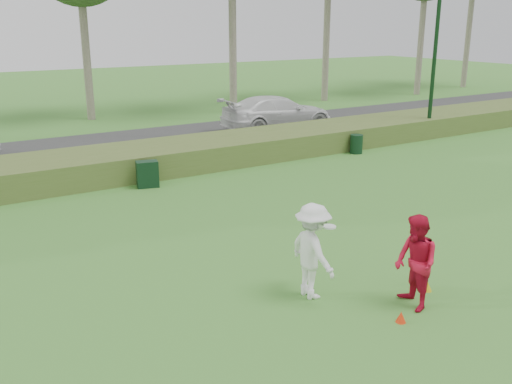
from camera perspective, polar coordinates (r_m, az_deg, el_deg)
ground at (r=11.38m, az=10.97°, el=-11.26°), size 120.00×120.00×0.00m
reed_strip at (r=21.03m, az=-11.68°, el=3.11°), size 80.00×3.00×0.90m
park_road at (r=25.76m, az=-15.60°, el=4.36°), size 80.00×6.00×0.06m
lamp_post at (r=27.83m, az=17.78°, el=16.63°), size 0.70×0.70×8.18m
player_white at (r=11.26m, az=5.67°, el=-5.90°), size 0.92×1.28×1.93m
player_red at (r=11.20m, az=15.69°, el=-6.83°), size 0.92×1.06×1.85m
cone_orange at (r=10.96m, az=14.29°, el=-12.02°), size 0.19×0.19×0.21m
cone_yellow at (r=12.27m, az=16.77°, el=-9.02°), size 0.19×0.19×0.20m
utility_cabinet at (r=19.13m, az=-10.80°, el=1.77°), size 0.78×0.59×0.88m
trash_bin at (r=24.06m, az=10.01°, el=4.75°), size 0.64×0.64×0.78m
car_right at (r=28.68m, az=2.16°, el=7.93°), size 5.89×2.75×1.66m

